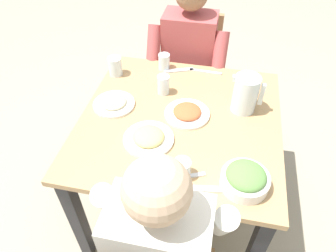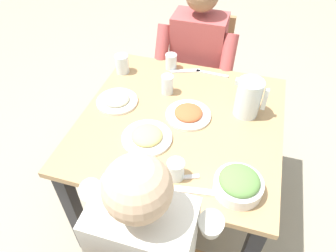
{
  "view_description": "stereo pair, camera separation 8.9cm",
  "coord_description": "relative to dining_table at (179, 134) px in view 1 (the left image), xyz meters",
  "views": [
    {
      "loc": [
        0.17,
        -1.1,
        1.75
      ],
      "look_at": [
        -0.05,
        -0.06,
        0.71
      ],
      "focal_mm": 33.4,
      "sensor_mm": 36.0,
      "label": 1
    },
    {
      "loc": [
        0.26,
        -1.07,
        1.75
      ],
      "look_at": [
        -0.05,
        -0.06,
        0.71
      ],
      "focal_mm": 33.4,
      "sensor_mm": 36.0,
      "label": 2
    }
  ],
  "objects": [
    {
      "name": "ground_plane",
      "position": [
        0.0,
        0.0,
        -0.61
      ],
      "size": [
        8.0,
        8.0,
        0.0
      ],
      "primitive_type": "plane",
      "color": "#9E937F"
    },
    {
      "name": "dining_table",
      "position": [
        0.0,
        0.0,
        0.0
      ],
      "size": [
        0.96,
        0.96,
        0.72
      ],
      "color": "tan",
      "rests_on": "ground_plane"
    },
    {
      "name": "chair_far",
      "position": [
        -0.06,
        0.76,
        -0.12
      ],
      "size": [
        0.4,
        0.4,
        0.87
      ],
      "color": "#997047",
      "rests_on": "ground_plane"
    },
    {
      "name": "diner_near",
      "position": [
        0.05,
        -0.56,
        0.03
      ],
      "size": [
        0.48,
        0.53,
        1.16
      ],
      "color": "silver",
      "rests_on": "ground_plane"
    },
    {
      "name": "diner_far",
      "position": [
        -0.06,
        0.56,
        0.03
      ],
      "size": [
        0.48,
        0.53,
        1.16
      ],
      "color": "#B24C4C",
      "rests_on": "ground_plane"
    },
    {
      "name": "water_pitcher",
      "position": [
        0.29,
        0.13,
        0.21
      ],
      "size": [
        0.16,
        0.12,
        0.19
      ],
      "color": "silver",
      "rests_on": "dining_table"
    },
    {
      "name": "salad_bowl",
      "position": [
        0.31,
        -0.33,
        0.15
      ],
      "size": [
        0.19,
        0.19,
        0.09
      ],
      "color": "white",
      "rests_on": "dining_table"
    },
    {
      "name": "plate_fries",
      "position": [
        -0.11,
        -0.17,
        0.13
      ],
      "size": [
        0.23,
        0.23,
        0.05
      ],
      "color": "white",
      "rests_on": "dining_table"
    },
    {
      "name": "plate_beans",
      "position": [
        -0.34,
        0.03,
        0.12
      ],
      "size": [
        0.21,
        0.21,
        0.04
      ],
      "color": "white",
      "rests_on": "dining_table"
    },
    {
      "name": "plate_rice_curry",
      "position": [
        0.03,
        0.03,
        0.13
      ],
      "size": [
        0.22,
        0.22,
        0.04
      ],
      "color": "white",
      "rests_on": "dining_table"
    },
    {
      "name": "water_glass_near_left",
      "position": [
        -0.42,
        0.29,
        0.16
      ],
      "size": [
        0.08,
        0.08,
        0.1
      ],
      "primitive_type": "cylinder",
      "color": "silver",
      "rests_on": "dining_table"
    },
    {
      "name": "water_glass_far_left",
      "position": [
        -0.12,
        0.18,
        0.16
      ],
      "size": [
        0.06,
        0.06,
        0.1
      ],
      "primitive_type": "cylinder",
      "color": "silver",
      "rests_on": "dining_table"
    },
    {
      "name": "water_glass_near_right",
      "position": [
        -0.17,
        0.41,
        0.16
      ],
      "size": [
        0.07,
        0.07,
        0.09
      ],
      "primitive_type": "cylinder",
      "color": "silver",
      "rests_on": "dining_table"
    },
    {
      "name": "water_glass_far_right",
      "position": [
        0.07,
        -0.33,
        0.15
      ],
      "size": [
        0.07,
        0.07,
        0.09
      ],
      "primitive_type": "cylinder",
      "color": "silver",
      "rests_on": "dining_table"
    },
    {
      "name": "salt_shaker",
      "position": [
        -0.07,
        -0.38,
        0.14
      ],
      "size": [
        0.03,
        0.03,
        0.05
      ],
      "color": "white",
      "rests_on": "dining_table"
    },
    {
      "name": "fork_near",
      "position": [
        -0.08,
        0.4,
        0.11
      ],
      "size": [
        0.17,
        0.08,
        0.01
      ],
      "primitive_type": "cube",
      "rotation": [
        0.0,
        0.0,
        0.36
      ],
      "color": "silver",
      "rests_on": "dining_table"
    },
    {
      "name": "knife_near",
      "position": [
        0.07,
        0.41,
        0.11
      ],
      "size": [
        0.19,
        0.03,
        0.01
      ],
      "primitive_type": "cube",
      "rotation": [
        0.0,
        0.0,
        -0.04
      ],
      "color": "silver",
      "rests_on": "dining_table"
    },
    {
      "name": "fork_far",
      "position": [
        0.16,
        -0.38,
        0.11
      ],
      "size": [
        0.17,
        0.05,
        0.01
      ],
      "primitive_type": "cube",
      "rotation": [
        0.0,
        0.0,
        0.15
      ],
      "color": "silver",
      "rests_on": "dining_table"
    },
    {
      "name": "knife_far",
      "position": [
        0.07,
        -0.34,
        0.11
      ],
      "size": [
        0.18,
        0.09,
        0.01
      ],
      "primitive_type": "cube",
      "rotation": [
        0.0,
        0.0,
        0.38
      ],
      "color": "silver",
      "rests_on": "dining_table"
    }
  ]
}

